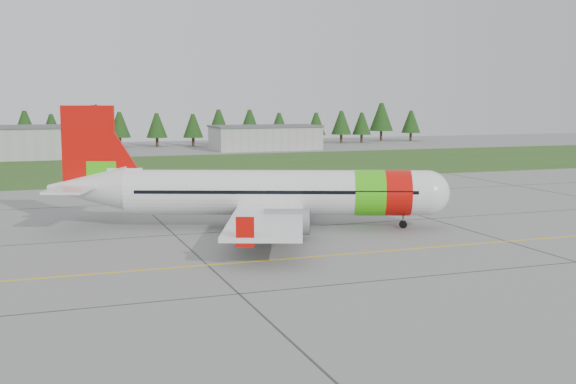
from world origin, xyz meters
name	(u,v)px	position (x,y,z in m)	size (l,w,h in m)	color
ground	(456,274)	(0.00, 0.00, 0.00)	(320.00, 320.00, 0.00)	gray
aircraft	(267,193)	(-6.43, 20.77, 3.17)	(34.74, 33.01, 10.99)	white
grass_strip	(192,166)	(0.00, 82.00, 0.01)	(320.00, 50.00, 0.03)	#30561E
taxi_guideline	(398,250)	(0.00, 8.00, 0.01)	(120.00, 0.25, 0.02)	gold
hangar_west	(9,143)	(-30.00, 110.00, 3.00)	(32.00, 14.00, 6.00)	#A8A8A3
hangar_east	(265,138)	(25.00, 118.00, 2.60)	(24.00, 12.00, 5.20)	#A8A8A3
treeline	(143,126)	(0.00, 138.00, 5.00)	(160.00, 8.00, 10.00)	#1C3F14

